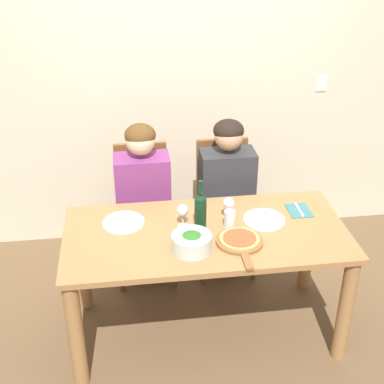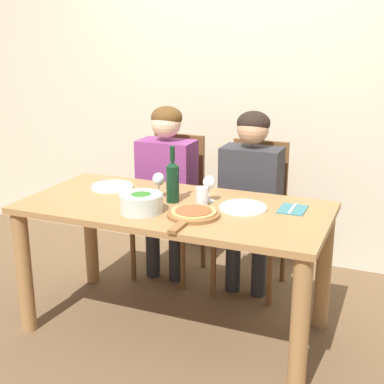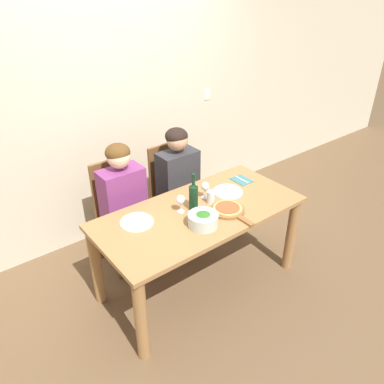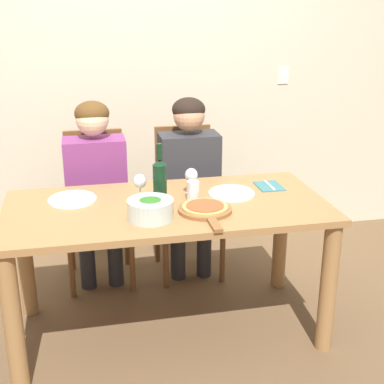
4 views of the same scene
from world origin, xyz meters
name	(u,v)px [view 3 (image 3 of 4)]	position (x,y,z in m)	size (l,w,h in m)	color
ground_plane	(199,282)	(0.00, 0.00, 0.00)	(40.00, 40.00, 0.00)	brown
back_wall	(117,103)	(0.00, 1.26, 1.35)	(10.00, 0.06, 2.70)	beige
dining_table	(200,225)	(0.00, 0.00, 0.63)	(1.70, 0.81, 0.77)	#9E7042
chair_left	(119,211)	(-0.35, 0.75, 0.52)	(0.42, 0.42, 0.99)	brown
chair_right	(172,191)	(0.25, 0.75, 0.52)	(0.42, 0.42, 0.99)	brown
person_woman	(124,196)	(-0.35, 0.63, 0.73)	(0.47, 0.51, 1.21)	#28282D
person_man	(179,177)	(0.25, 0.63, 0.73)	(0.47, 0.51, 1.21)	#28282D
wine_bottle	(193,196)	(-0.03, 0.05, 0.89)	(0.07, 0.07, 0.32)	black
broccoli_bowl	(203,220)	(-0.11, -0.18, 0.82)	(0.23, 0.23, 0.11)	silver
dinner_plate_left	(137,222)	(-0.49, 0.16, 0.78)	(0.26, 0.26, 0.02)	white
dinner_plate_right	(228,191)	(0.37, 0.08, 0.78)	(0.26, 0.26, 0.02)	white
pizza_on_board	(228,210)	(0.17, -0.15, 0.78)	(0.28, 0.42, 0.04)	brown
wine_glass_left	(181,200)	(-0.13, 0.08, 0.87)	(0.07, 0.07, 0.15)	silver
wine_glass_right	(205,187)	(0.16, 0.13, 0.87)	(0.07, 0.07, 0.15)	silver
water_tumbler	(211,197)	(0.15, 0.04, 0.82)	(0.07, 0.07, 0.11)	silver
fork_on_napkin	(242,180)	(0.63, 0.16, 0.77)	(0.14, 0.18, 0.01)	#387075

